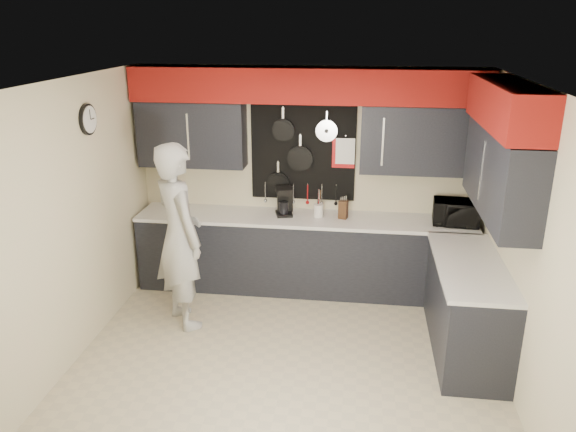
# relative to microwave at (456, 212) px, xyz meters

# --- Properties ---
(ground) EXTENTS (4.00, 4.00, 0.00)m
(ground) POSITION_rel_microwave_xyz_m (-1.69, -1.43, -1.06)
(ground) COLOR tan
(ground) RESTS_ON ground
(back_wall_assembly) EXTENTS (4.00, 0.36, 2.60)m
(back_wall_assembly) POSITION_rel_microwave_xyz_m (-1.68, 0.17, 0.95)
(back_wall_assembly) COLOR beige
(back_wall_assembly) RESTS_ON ground
(right_wall_assembly) EXTENTS (0.36, 3.50, 2.60)m
(right_wall_assembly) POSITION_rel_microwave_xyz_m (0.16, -1.16, 0.89)
(right_wall_assembly) COLOR beige
(right_wall_assembly) RESTS_ON ground
(left_wall_assembly) EXTENTS (0.05, 3.50, 2.60)m
(left_wall_assembly) POSITION_rel_microwave_xyz_m (-3.69, -1.41, 0.28)
(left_wall_assembly) COLOR beige
(left_wall_assembly) RESTS_ON ground
(base_cabinets) EXTENTS (3.95, 2.20, 0.92)m
(base_cabinets) POSITION_rel_microwave_xyz_m (-1.20, -0.30, -0.60)
(base_cabinets) COLOR black
(base_cabinets) RESTS_ON ground
(microwave) EXTENTS (0.52, 0.37, 0.27)m
(microwave) POSITION_rel_microwave_xyz_m (0.00, 0.00, 0.00)
(microwave) COLOR black
(microwave) RESTS_ON base_cabinets
(knife_block) EXTENTS (0.12, 0.12, 0.21)m
(knife_block) POSITION_rel_microwave_xyz_m (-1.25, 0.03, -0.03)
(knife_block) COLOR #321710
(knife_block) RESTS_ON base_cabinets
(utensil_crock) EXTENTS (0.11, 0.11, 0.15)m
(utensil_crock) POSITION_rel_microwave_xyz_m (-1.53, 0.05, -0.06)
(utensil_crock) COLOR white
(utensil_crock) RESTS_ON base_cabinets
(coffee_maker) EXTENTS (0.23, 0.26, 0.33)m
(coffee_maker) POSITION_rel_microwave_xyz_m (-1.93, 0.08, 0.03)
(coffee_maker) COLOR black
(coffee_maker) RESTS_ON base_cabinets
(person) EXTENTS (0.82, 0.85, 1.96)m
(person) POSITION_rel_microwave_xyz_m (-2.88, -0.92, -0.08)
(person) COLOR #B0B0AE
(person) RESTS_ON ground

